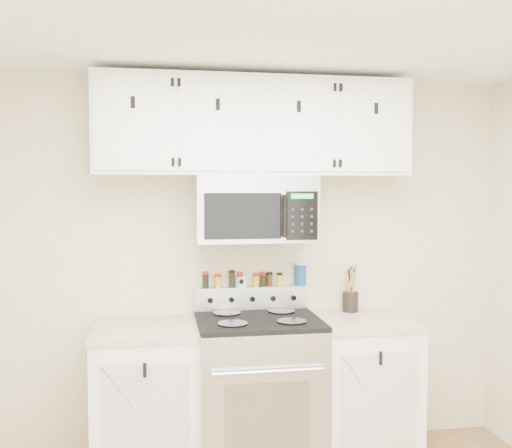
{
  "coord_description": "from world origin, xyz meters",
  "views": [
    {
      "loc": [
        -0.59,
        -2.04,
        1.74
      ],
      "look_at": [
        -0.01,
        1.45,
        1.54
      ],
      "focal_mm": 40.0,
      "sensor_mm": 36.0,
      "label": 1
    }
  ],
  "objects_px": {
    "range": "(258,391)",
    "microwave": "(255,209)",
    "salt_canister": "(300,274)",
    "utensil_crock": "(350,300)"
  },
  "relations": [
    {
      "from": "utensil_crock",
      "to": "range",
      "type": "bearing_deg",
      "value": -161.99
    },
    {
      "from": "utensil_crock",
      "to": "salt_canister",
      "type": "distance_m",
      "value": 0.38
    },
    {
      "from": "microwave",
      "to": "salt_canister",
      "type": "xyz_separation_m",
      "value": [
        0.34,
        0.16,
        -0.45
      ]
    },
    {
      "from": "microwave",
      "to": "salt_canister",
      "type": "relative_size",
      "value": 5.0
    },
    {
      "from": "range",
      "to": "microwave",
      "type": "distance_m",
      "value": 1.15
    },
    {
      "from": "range",
      "to": "microwave",
      "type": "bearing_deg",
      "value": 89.77
    },
    {
      "from": "utensil_crock",
      "to": "microwave",
      "type": "bearing_deg",
      "value": -172.17
    },
    {
      "from": "range",
      "to": "utensil_crock",
      "type": "distance_m",
      "value": 0.87
    },
    {
      "from": "range",
      "to": "salt_canister",
      "type": "relative_size",
      "value": 7.24
    },
    {
      "from": "range",
      "to": "microwave",
      "type": "height_order",
      "value": "microwave"
    }
  ]
}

